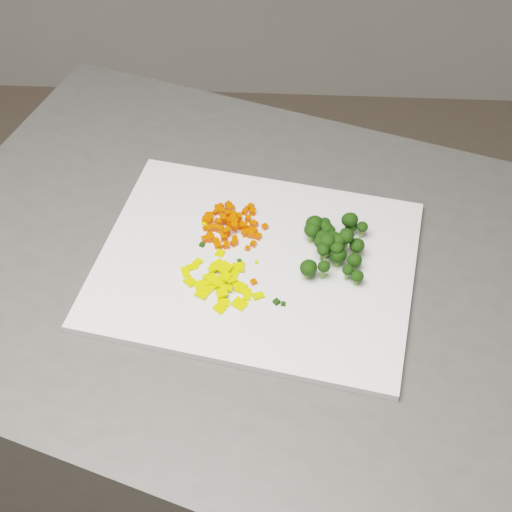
{
  "coord_description": "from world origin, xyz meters",
  "views": [
    {
      "loc": [
        -0.05,
        -0.29,
        1.64
      ],
      "look_at": [
        -0.08,
        0.35,
        0.92
      ],
      "focal_mm": 50.0,
      "sensor_mm": 36.0,
      "label": 1
    }
  ],
  "objects_px": {
    "counter_block": "(264,426)",
    "broccoli_pile": "(333,243)",
    "carrot_pile": "(232,222)",
    "cutting_board": "(256,264)",
    "pepper_pile": "(223,279)"
  },
  "relations": [
    {
      "from": "carrot_pile",
      "to": "broccoli_pile",
      "type": "height_order",
      "value": "broccoli_pile"
    },
    {
      "from": "carrot_pile",
      "to": "pepper_pile",
      "type": "distance_m",
      "value": 0.1
    },
    {
      "from": "counter_block",
      "to": "broccoli_pile",
      "type": "xyz_separation_m",
      "value": [
        0.09,
        0.02,
        0.49
      ]
    },
    {
      "from": "carrot_pile",
      "to": "counter_block",
      "type": "bearing_deg",
      "value": -50.86
    },
    {
      "from": "counter_block",
      "to": "broccoli_pile",
      "type": "relative_size",
      "value": 8.68
    },
    {
      "from": "counter_block",
      "to": "pepper_pile",
      "type": "height_order",
      "value": "pepper_pile"
    },
    {
      "from": "carrot_pile",
      "to": "cutting_board",
      "type": "bearing_deg",
      "value": -58.49
    },
    {
      "from": "counter_block",
      "to": "carrot_pile",
      "type": "distance_m",
      "value": 0.48
    },
    {
      "from": "cutting_board",
      "to": "broccoli_pile",
      "type": "bearing_deg",
      "value": 7.67
    },
    {
      "from": "cutting_board",
      "to": "pepper_pile",
      "type": "bearing_deg",
      "value": -135.76
    },
    {
      "from": "counter_block",
      "to": "pepper_pile",
      "type": "bearing_deg",
      "value": -146.08
    },
    {
      "from": "counter_block",
      "to": "carrot_pile",
      "type": "height_order",
      "value": "carrot_pile"
    },
    {
      "from": "pepper_pile",
      "to": "counter_block",
      "type": "bearing_deg",
      "value": 33.92
    },
    {
      "from": "pepper_pile",
      "to": "broccoli_pile",
      "type": "distance_m",
      "value": 0.16
    },
    {
      "from": "counter_block",
      "to": "broccoli_pile",
      "type": "distance_m",
      "value": 0.5
    }
  ]
}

